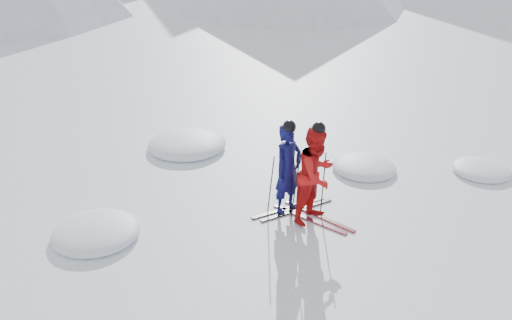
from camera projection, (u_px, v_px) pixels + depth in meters
ground at (341, 197)px, 11.52m from camera, size 160.00×160.00×0.00m
skier_blue at (288, 170)px, 10.62m from camera, size 0.76×0.59×1.85m
skier_red at (316, 175)px, 10.33m from camera, size 1.12×0.99×1.93m
pole_blue_left at (271, 184)px, 10.74m from camera, size 0.12×0.09×1.23m
pole_blue_right at (291, 176)px, 11.07m from camera, size 0.12×0.07×1.23m
pole_red_left at (295, 188)px, 10.52m from camera, size 0.13×0.10×1.29m
pole_red_right at (323, 183)px, 10.72m from camera, size 0.13×0.09×1.29m
ski_worn_left at (309, 219)px, 10.68m from camera, size 0.68×1.62×0.03m
ski_worn_right at (319, 216)px, 10.79m from camera, size 0.57×1.66×0.03m
ski_loose_a at (289, 208)px, 11.07m from camera, size 1.70×0.15×0.03m
ski_loose_b at (297, 210)px, 11.00m from camera, size 1.70×0.09×0.03m
snow_lumps at (240, 172)px, 12.58m from camera, size 9.94×6.42×0.44m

